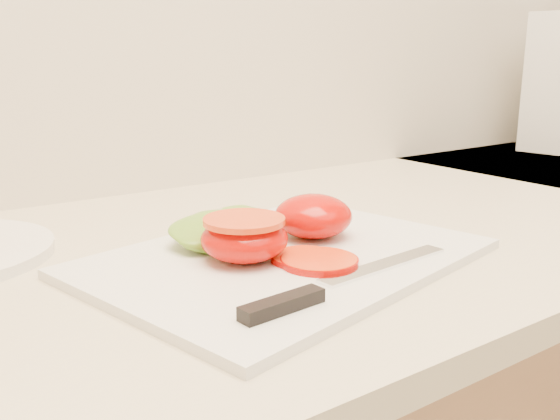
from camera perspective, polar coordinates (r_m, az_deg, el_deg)
cutting_board at (r=0.66m, az=0.51°, el=-4.39°), size 0.45×0.37×0.01m
tomato_half_dome at (r=0.71m, az=3.06°, el=-0.54°), size 0.09×0.09×0.05m
tomato_half_cut at (r=0.63m, az=-3.29°, el=-2.50°), size 0.09×0.09×0.04m
tomato_slice_0 at (r=0.62m, az=3.61°, el=-4.69°), size 0.08×0.08×0.01m
tomato_slice_1 at (r=0.64m, az=2.28°, el=-4.38°), size 0.07×0.07×0.01m
lettuce_leaf_0 at (r=0.70m, az=-5.52°, el=-1.86°), size 0.16×0.13×0.02m
lettuce_leaf_1 at (r=0.74m, az=-2.91°, el=-1.04°), size 0.13×0.13×0.02m
knife at (r=0.56m, az=4.34°, el=-7.02°), size 0.27×0.06×0.01m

